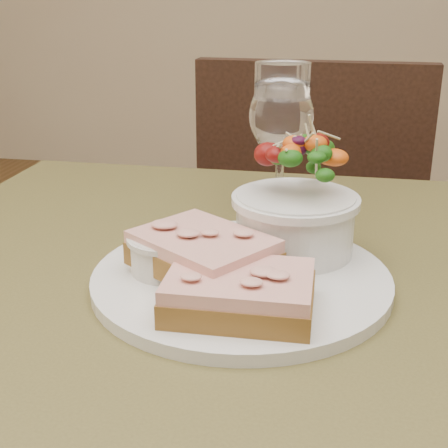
% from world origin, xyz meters
% --- Properties ---
extents(cafe_table, '(0.80, 0.80, 0.75)m').
position_xyz_m(cafe_table, '(0.00, 0.00, 0.65)').
color(cafe_table, '#4A431F').
rests_on(cafe_table, ground).
extents(chair_far, '(0.43, 0.43, 0.90)m').
position_xyz_m(chair_far, '(0.04, 0.76, 0.29)').
color(chair_far, black).
rests_on(chair_far, ground).
extents(dinner_plate, '(0.29, 0.29, 0.01)m').
position_xyz_m(dinner_plate, '(0.00, 0.01, 0.76)').
color(dinner_plate, silver).
rests_on(dinner_plate, cafe_table).
extents(sandwich_front, '(0.12, 0.09, 0.03)m').
position_xyz_m(sandwich_front, '(0.01, -0.07, 0.78)').
color(sandwich_front, '#523816').
rests_on(sandwich_front, dinner_plate).
extents(sandwich_back, '(0.16, 0.15, 0.03)m').
position_xyz_m(sandwich_back, '(-0.03, -0.01, 0.79)').
color(sandwich_back, '#523816').
rests_on(sandwich_back, dinner_plate).
extents(ramekin, '(0.07, 0.07, 0.04)m').
position_xyz_m(ramekin, '(-0.07, -0.00, 0.78)').
color(ramekin, silver).
rests_on(ramekin, dinner_plate).
extents(salad_bowl, '(0.12, 0.12, 0.13)m').
position_xyz_m(salad_bowl, '(0.04, 0.07, 0.82)').
color(salad_bowl, silver).
rests_on(salad_bowl, dinner_plate).
extents(garnish, '(0.05, 0.04, 0.02)m').
position_xyz_m(garnish, '(-0.05, 0.07, 0.77)').
color(garnish, '#103C0A').
rests_on(garnish, dinner_plate).
extents(wine_glass, '(0.08, 0.08, 0.18)m').
position_xyz_m(wine_glass, '(0.02, 0.19, 0.87)').
color(wine_glass, white).
rests_on(wine_glass, cafe_table).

